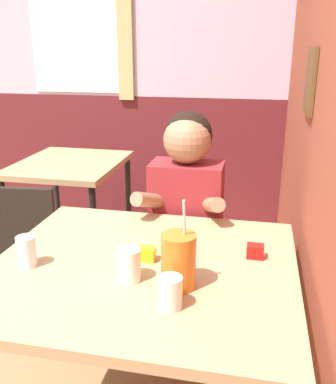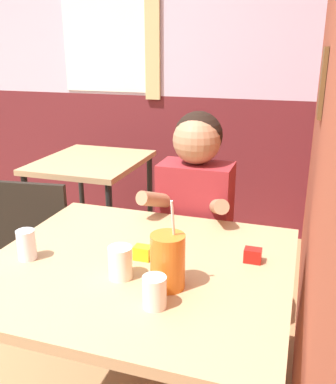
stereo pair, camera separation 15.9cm
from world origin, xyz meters
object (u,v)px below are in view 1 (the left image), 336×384
main_table (143,279)px  person_seated (186,225)px  cocktail_pitcher (179,261)px  chair_near_window (28,245)px  background_table (70,175)px

main_table → person_seated: 0.61m
person_seated → cocktail_pitcher: (0.10, -0.73, 0.19)m
chair_near_window → cocktail_pitcher: 1.19m
main_table → person_seated: person_seated is taller
background_table → chair_near_window: chair_near_window is taller
background_table → chair_near_window: bearing=-84.3°
person_seated → main_table: bearing=-94.7°
person_seated → cocktail_pitcher: size_ratio=4.06×
background_table → main_table: bearing=-56.1°
chair_near_window → cocktail_pitcher: size_ratio=2.86×
person_seated → chair_near_window: bearing=-175.1°
person_seated → cocktail_pitcher: 0.76m
background_table → cocktail_pitcher: (0.99, -1.38, 0.18)m
chair_near_window → cocktail_pitcher: cocktail_pitcher is taller
main_table → cocktail_pitcher: 0.24m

